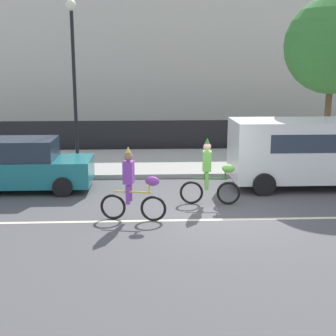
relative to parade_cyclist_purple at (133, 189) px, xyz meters
The scene contains 11 objects.
ground_plane 2.37m from the parade_cyclist_purple, 11.27° to the left, with size 80.00×80.00×0.00m, color #4C4C4F.
road_centre_line 2.33m from the parade_cyclist_purple, ahead, with size 36.00×0.14×0.01m, color beige.
sidewalk_curb 7.31m from the parade_cyclist_purple, 72.61° to the left, with size 60.00×5.00×0.15m, color #9E9B93.
fence_line 10.07m from the parade_cyclist_purple, 77.55° to the left, with size 40.00×0.08×1.40m, color black.
building_backdrop 19.41m from the parade_cyclist_purple, 74.07° to the left, with size 28.00×8.00×7.84m, color beige.
parade_cyclist_purple is the anchor object (origin of this frame).
parade_cyclist_lime 2.52m from the parade_cyclist_purple, 31.30° to the left, with size 1.72×0.50×1.92m.
parked_van_white 6.50m from the parade_cyclist_purple, 28.91° to the left, with size 5.00×2.22×2.18m.
parked_car_teal 4.70m from the parade_cyclist_purple, 137.79° to the left, with size 4.10×1.92×1.64m.
street_lamp_post 6.37m from the parade_cyclist_purple, 112.46° to the left, with size 0.36×0.36×5.86m.
street_tree_near_lamp 10.01m from the parade_cyclist_purple, 39.29° to the left, with size 3.51×3.51×6.18m.
Camera 1 is at (-1.85, -11.86, 3.91)m, focal length 50.00 mm.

